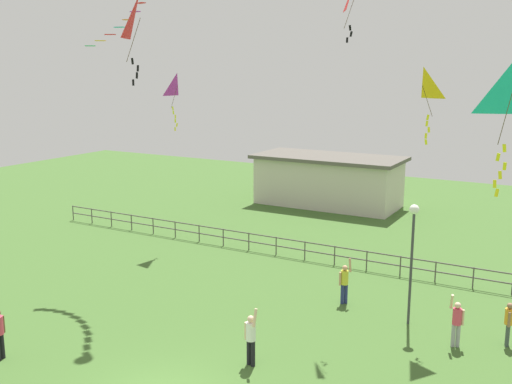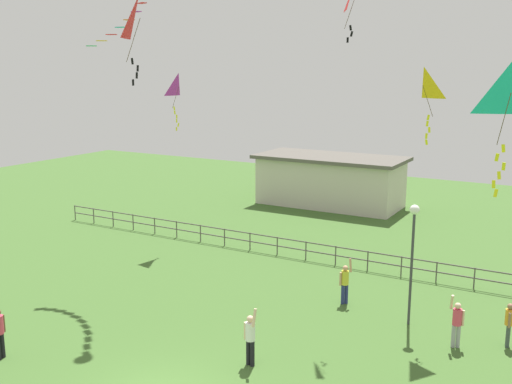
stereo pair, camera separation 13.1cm
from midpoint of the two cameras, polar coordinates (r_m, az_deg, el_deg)
name	(u,v)px [view 2 (the right image)]	position (r m, az deg, el deg)	size (l,w,h in m)	color
lamppost	(413,239)	(22.35, 15.04, -4.37)	(0.36, 0.36, 4.59)	#38383D
person_0	(345,281)	(24.50, 8.71, -8.49)	(0.45, 0.41, 1.91)	navy
person_1	(457,321)	(21.77, 18.93, -11.68)	(0.52, 0.31, 1.90)	#99999E
person_2	(509,322)	(22.48, 23.34, -11.41)	(0.29, 0.47, 1.56)	#3F4C47
person_4	(250,336)	(19.47, -0.36, -13.71)	(0.52, 0.36, 2.00)	black
kite_1	(423,88)	(21.88, 15.96, 9.57)	(0.96, 1.06, 2.69)	yellow
kite_2	(510,97)	(15.00, 23.51, 8.35)	(1.23, 1.31, 3.18)	#19B2B2
kite_4	(179,88)	(31.76, -7.33, 9.89)	(0.93, 0.88, 3.00)	#B22DB2
kite_5	(140,20)	(19.43, -10.92, 15.91)	(0.87, 1.00, 2.75)	red
waterfront_railing	(335,252)	(29.27, 7.72, -5.77)	(36.03, 0.06, 0.95)	#4C4742
pavilion_building	(330,180)	(41.77, 7.23, 1.12)	(10.22, 4.87, 3.49)	beige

